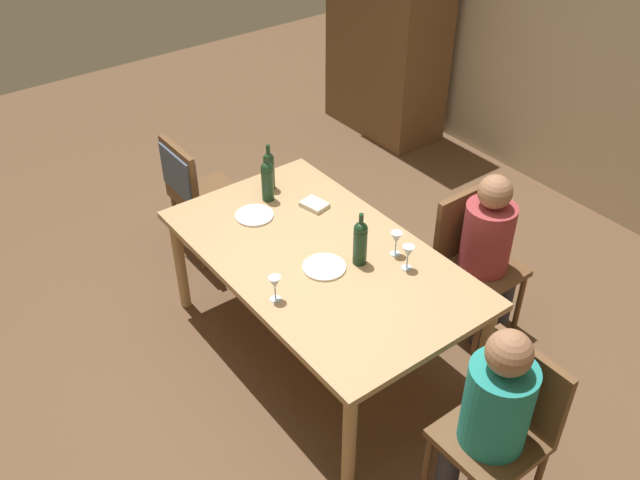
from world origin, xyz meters
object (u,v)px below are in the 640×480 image
Objects in this scene: wine_bottle_dark_red at (267,180)px; wine_glass_centre at (396,239)px; wine_glass_near_right at (275,284)px; chair_right_end at (504,421)px; dinner_plate_guest_left at (324,267)px; person_woman_host at (489,246)px; wine_glass_near_left at (408,253)px; dinner_plate_host at (254,215)px; chair_left_end at (191,185)px; wine_bottle_short_olive at (269,169)px; chair_far_right at (473,253)px; dining_table at (320,264)px; armoire_cabinet at (389,14)px; person_man_bearded at (492,415)px; wine_bottle_tall_green at (360,241)px; handbag at (253,219)px.

wine_bottle_dark_red is 2.12× the size of wine_glass_centre.
wine_glass_near_right is at bearing -31.32° from wine_bottle_dark_red.
chair_right_end is 6.17× the size of wine_glass_near_right.
chair_right_end reaches higher than dinner_plate_guest_left.
person_woman_host reaches higher than wine_glass_near_right.
wine_glass_near_left is at bearing 53.06° from dinner_plate_guest_left.
chair_right_end is 3.90× the size of dinner_plate_host.
wine_bottle_short_olive reaches higher than chair_left_end.
chair_far_right is 3.90× the size of dinner_plate_host.
person_woman_host is at bearing 32.39° from wine_bottle_short_olive.
armoire_cabinet is at bearing 131.61° from dining_table.
dining_table is 1.65× the size of person_man_bearded.
armoire_cabinet is at bearing -34.65° from person_man_bearded.
wine_bottle_short_olive is 0.91m from dinner_plate_guest_left.
armoire_cabinet is 3.10m from dining_table.
wine_bottle_tall_green is 0.95m from wine_bottle_short_olive.
wine_bottle_short_olive reaches higher than chair_far_right.
wine_bottle_tall_green is 1.16× the size of handbag.
handbag is at bearing 150.39° from dinner_plate_host.
wine_glass_near_left is 1.00× the size of wine_glass_centre.
chair_far_right reaches higher than wine_glass_near_right.
chair_left_end is 1.56m from wine_bottle_tall_green.
person_man_bearded is 1.21m from dinner_plate_guest_left.
wine_glass_near_right is at bearing 23.59° from chair_right_end.
dinner_plate_host is (-0.99, -1.02, 0.10)m from person_woman_host.
wine_glass_near_right is (0.82, -0.50, -0.04)m from wine_bottle_dark_red.
wine_glass_near_left is at bearing 7.15° from wine_bottle_short_olive.
person_man_bearded reaches higher than person_woman_host.
dining_table is 1.33m from chair_left_end.
person_woman_host reaches higher than dinner_plate_guest_left.
person_man_bearded is 7.67× the size of wine_glass_centre.
wine_bottle_dark_red is (-0.65, 0.08, 0.22)m from dining_table.
chair_far_right reaches higher than wine_glass_centre.
dinner_plate_guest_left is 1.63m from handbag.
armoire_cabinet is at bearing 122.09° from dinner_plate_host.
wine_glass_near_right is (-0.28, -1.35, 0.20)m from person_woman_host.
wine_glass_near_left is 0.62× the size of dinner_plate_guest_left.
wine_bottle_tall_green is at bearing -8.23° from handbag.
chair_left_end reaches higher than dinner_plate_host.
wine_bottle_short_olive is (-1.21, -0.77, 0.23)m from person_woman_host.
dining_table is 0.48m from wine_glass_near_right.
chair_far_right is 1.38m from person_man_bearded.
wine_bottle_dark_red is at bearing -52.35° from person_woman_host.
dinner_plate_host is at bearing 155.47° from wine_glass_near_right.
person_woman_host is 1.05m from dinner_plate_guest_left.
wine_glass_centre is 1.74m from handbag.
handbag is at bearing -70.76° from chair_far_right.
wine_glass_near_right reaches higher than dining_table.
wine_glass_near_right is at bearing 18.71° from person_man_bearded.
dinner_plate_guest_left is (-0.22, -0.99, 0.22)m from chair_far_right.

